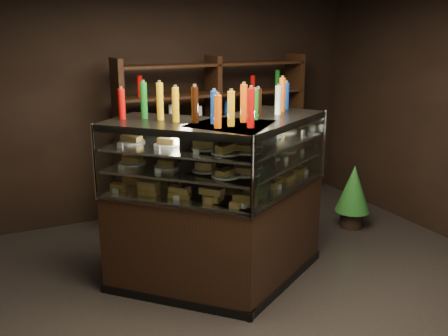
{
  "coord_description": "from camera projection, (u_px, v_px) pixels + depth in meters",
  "views": [
    {
      "loc": [
        -2.07,
        -3.44,
        2.3
      ],
      "look_at": [
        -0.34,
        0.2,
        1.18
      ],
      "focal_mm": 40.0,
      "sensor_mm": 36.0,
      "label": 1
    }
  ],
  "objects": [
    {
      "name": "potted_conifer",
      "position": [
        354.0,
        188.0,
        5.88
      ],
      "size": [
        0.41,
        0.41,
        0.87
      ],
      "rotation": [
        0.0,
        0.0,
        0.2
      ],
      "color": "black",
      "rests_on": "ground"
    },
    {
      "name": "display_case",
      "position": [
        223.0,
        231.0,
        4.57
      ],
      "size": [
        2.21,
        1.51,
        1.56
      ],
      "rotation": [
        0.0,
        0.0,
        -0.12
      ],
      "color": "black",
      "rests_on": "ground"
    },
    {
      "name": "food_display",
      "position": [
        223.0,
        161.0,
        4.38
      ],
      "size": [
        1.8,
        1.02,
        0.47
      ],
      "color": "gold",
      "rests_on": "display_case"
    },
    {
      "name": "room_shell",
      "position": [
        274.0,
        76.0,
        3.94
      ],
      "size": [
        5.02,
        5.02,
        3.01
      ],
      "color": "black",
      "rests_on": "ground"
    },
    {
      "name": "bottles_top",
      "position": [
        223.0,
        104.0,
        4.25
      ],
      "size": [
        1.62,
        0.88,
        0.3
      ],
      "color": "black",
      "rests_on": "display_case"
    },
    {
      "name": "ground",
      "position": [
        268.0,
        295.0,
        4.47
      ],
      "size": [
        5.0,
        5.0,
        0.0
      ],
      "primitive_type": "plane",
      "color": "black",
      "rests_on": "ground"
    },
    {
      "name": "back_shelving",
      "position": [
        214.0,
        169.0,
        6.25
      ],
      "size": [
        2.4,
        0.47,
        2.0
      ],
      "rotation": [
        0.0,
        0.0,
        0.02
      ],
      "color": "black",
      "rests_on": "ground"
    }
  ]
}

